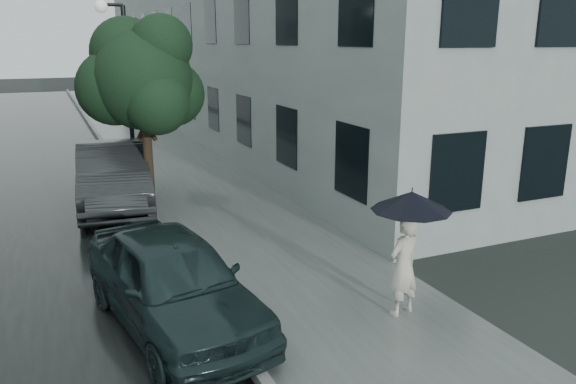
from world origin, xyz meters
name	(u,v)px	position (x,y,z in m)	size (l,w,h in m)	color
ground	(337,321)	(0.00, 0.00, 0.00)	(120.00, 120.00, 0.00)	black
sidewalk	(173,162)	(0.25, 12.00, 0.00)	(3.50, 60.00, 0.01)	slate
kerb_near	(117,164)	(-1.57, 12.00, 0.07)	(0.15, 60.00, 0.15)	slate
building_near	(243,28)	(5.47, 19.50, 4.50)	(7.02, 36.00, 9.00)	gray
pedestrian	(404,266)	(0.99, -0.19, 0.77)	(0.55, 0.36, 1.52)	beige
umbrella	(411,201)	(1.04, -0.23, 1.77)	(1.48, 1.48, 1.02)	black
street_tree	(142,79)	(-1.45, 6.77, 3.12)	(2.94, 2.67, 4.55)	#332619
lamp_post	(123,84)	(-1.60, 8.97, 2.84)	(0.84, 0.39, 4.94)	black
car_near	(173,281)	(-2.20, 0.81, 0.69)	(1.63, 4.04, 1.38)	#182728
car_far	(113,175)	(-2.20, 7.41, 0.77)	(1.62, 4.65, 1.53)	#232628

